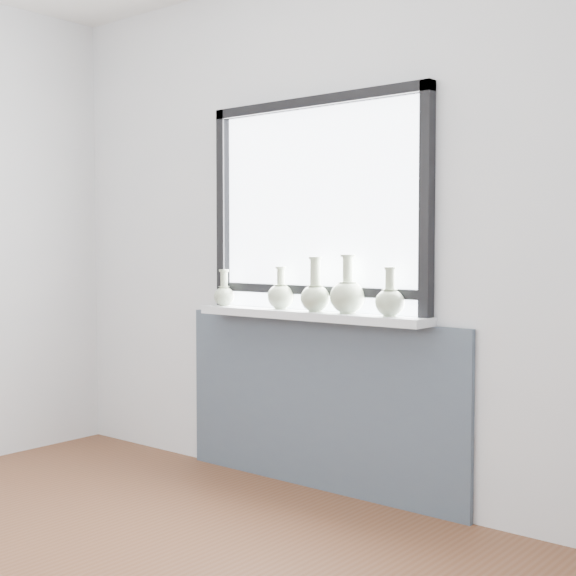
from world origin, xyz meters
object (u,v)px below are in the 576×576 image
Objects in this scene: vase_c at (315,295)px; vase_b at (281,295)px; windowsill at (309,315)px; vase_a at (224,294)px; vase_e at (390,300)px; vase_d at (348,294)px.

vase_b is at bearing 174.09° from vase_c.
vase_c reaches higher than windowsill.
vase_a is 0.73× the size of vase_c.
vase_c is (0.61, -0.00, 0.02)m from vase_a.
vase_c is 1.19× the size of vase_e.
vase_a is (-0.56, -0.02, 0.08)m from windowsill.
vase_b is at bearing 179.58° from vase_d.
vase_b is at bearing 177.80° from windowsill.
vase_d is at bearing 6.98° from vase_c.
vase_a is at bearing 179.87° from vase_c.
vase_d is (0.42, -0.00, 0.02)m from vase_b.
vase_b is 0.96× the size of vase_e.
vase_d reaches higher than vase_c.
vase_b is 0.66m from vase_e.
vase_c is (0.05, -0.02, 0.10)m from windowsill.
vase_c is at bearing -5.91° from vase_b.
vase_e reaches higher than vase_a.
vase_d is at bearing 1.47° from vase_a.
vase_d reaches higher than vase_e.
vase_b is (0.37, 0.02, 0.01)m from vase_a.
vase_a reaches higher than windowsill.
windowsill is at bearing 179.35° from vase_e.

